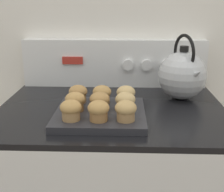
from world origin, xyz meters
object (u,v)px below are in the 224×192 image
at_px(muffin_r0_c0, 71,110).
at_px(muffin_r2_c1, 102,94).
at_px(muffin_r0_c2, 126,110).
at_px(muffin_r1_c0, 75,101).
at_px(muffin_r0_c1, 99,110).
at_px(muffin_r1_c1, 100,101).
at_px(muffin_r1_c2, 125,102).
at_px(muffin_r2_c2, 126,94).
at_px(tea_kettle, 183,75).
at_px(muffin_r2_c0, 78,94).
at_px(muffin_pan, 100,114).

bearing_deg(muffin_r0_c0, muffin_r2_c1, 63.68).
height_order(muffin_r0_c2, muffin_r1_c0, same).
xyz_separation_m(muffin_r0_c1, muffin_r1_c0, (-0.08, 0.08, 0.00)).
xyz_separation_m(muffin_r0_c1, muffin_r1_c1, (-0.00, 0.08, 0.00)).
relative_size(muffin_r0_c1, muffin_r1_c2, 1.00).
xyz_separation_m(muffin_r0_c2, muffin_r1_c2, (-0.00, 0.08, 0.00)).
relative_size(muffin_r0_c0, muffin_r1_c1, 1.00).
bearing_deg(muffin_r2_c2, muffin_r0_c2, -90.31).
bearing_deg(muffin_r0_c2, muffin_r2_c2, 89.69).
relative_size(muffin_r0_c1, muffin_r1_c0, 1.00).
bearing_deg(muffin_r2_c1, muffin_r1_c1, -91.28).
xyz_separation_m(muffin_r0_c1, tea_kettle, (0.29, 0.29, 0.04)).
relative_size(muffin_r1_c0, muffin_r2_c0, 1.00).
bearing_deg(tea_kettle, muffin_r1_c0, -150.64).
xyz_separation_m(muffin_r2_c2, tea_kettle, (0.21, 0.13, 0.04)).
xyz_separation_m(muffin_r0_c2, muffin_r1_c1, (-0.08, 0.08, 0.00)).
bearing_deg(muffin_r1_c0, muffin_pan, 1.52).
bearing_deg(tea_kettle, muffin_r0_c1, -135.09).
xyz_separation_m(muffin_r2_c1, muffin_r2_c2, (0.08, -0.00, 0.00)).
xyz_separation_m(muffin_r0_c1, muffin_r2_c0, (-0.08, 0.16, 0.00)).
xyz_separation_m(muffin_r0_c0, muffin_r2_c2, (0.16, 0.16, 0.00)).
bearing_deg(muffin_r2_c0, muffin_r2_c2, -0.93).
height_order(muffin_r1_c2, muffin_r2_c0, same).
bearing_deg(muffin_r2_c2, muffin_r1_c2, -91.49).
height_order(muffin_r0_c1, muffin_r1_c0, same).
xyz_separation_m(muffin_r1_c0, muffin_r2_c0, (-0.00, 0.08, 0.00)).
height_order(muffin_r0_c0, muffin_r0_c1, same).
height_order(muffin_r0_c0, muffin_r2_c2, same).
xyz_separation_m(muffin_r1_c0, muffin_r1_c1, (0.08, 0.00, 0.00)).
height_order(muffin_pan, tea_kettle, tea_kettle).
height_order(muffin_r0_c2, muffin_r1_c1, same).
distance_m(muffin_r0_c2, muffin_r2_c1, 0.18).
distance_m(muffin_r1_c2, muffin_r2_c1, 0.11).
bearing_deg(muffin_r1_c2, muffin_r1_c0, -178.63).
bearing_deg(muffin_r0_c0, muffin_r2_c2, 44.74).
bearing_deg(muffin_r2_c1, muffin_r1_c0, -133.91).
distance_m(muffin_r0_c0, muffin_r2_c0, 0.16).
relative_size(muffin_r2_c1, muffin_r2_c2, 1.00).
distance_m(muffin_r0_c1, muffin_r2_c2, 0.18).
xyz_separation_m(muffin_r0_c1, muffin_r2_c2, (0.08, 0.16, 0.00)).
bearing_deg(muffin_r0_c0, muffin_r0_c1, -1.46).
bearing_deg(muffin_r0_c0, muffin_pan, 45.46).
bearing_deg(muffin_r0_c1, muffin_r2_c1, 90.50).
xyz_separation_m(muffin_r1_c1, muffin_r1_c2, (0.08, 0.00, 0.00)).
distance_m(muffin_r0_c0, muffin_r0_c1, 0.08).
relative_size(muffin_r0_c0, muffin_r2_c0, 1.00).
relative_size(muffin_r0_c0, muffin_r2_c2, 1.00).
distance_m(muffin_r2_c0, muffin_r2_c2, 0.16).
height_order(muffin_r2_c1, tea_kettle, tea_kettle).
bearing_deg(muffin_r1_c0, muffin_r1_c1, 1.54).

